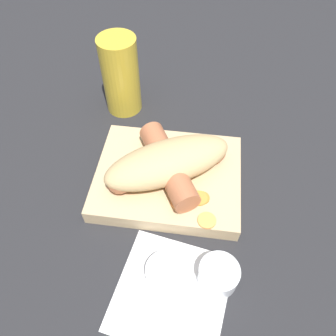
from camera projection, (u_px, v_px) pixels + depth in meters
name	position (u px, v px, depth m)	size (l,w,h in m)	color
ground_plane	(168.00, 182.00, 0.48)	(3.00, 3.00, 0.00)	#232326
food_tray	(168.00, 177.00, 0.47)	(0.20, 0.16, 0.02)	tan
bread_roll	(170.00, 162.00, 0.44)	(0.19, 0.15, 0.05)	tan
sausage	(168.00, 166.00, 0.45)	(0.16, 0.14, 0.04)	#B26642
pickled_veggies	(193.00, 204.00, 0.43)	(0.07, 0.06, 0.00)	orange
napkin	(171.00, 292.00, 0.38)	(0.15, 0.15, 0.00)	white
condiment_cup_near	(166.00, 275.00, 0.38)	(0.05, 0.05, 0.03)	silver
condiment_cup_far	(218.00, 275.00, 0.38)	(0.05, 0.05, 0.03)	silver
drink_glass	(121.00, 76.00, 0.53)	(0.06, 0.06, 0.13)	gold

